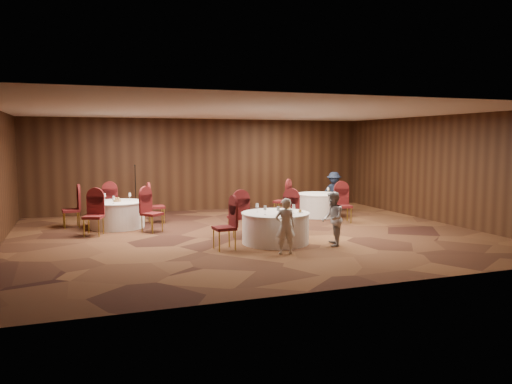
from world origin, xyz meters
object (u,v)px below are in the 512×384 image
object	(u,v)px
table_right	(319,205)
woman_a	(285,226)
table_main	(275,228)
man_c	(334,192)
woman_b	(333,219)
table_left	(117,214)
mic_stand	(136,202)

from	to	relation	value
table_right	woman_a	bearing A→B (deg)	-124.41
table_main	man_c	xyz separation A→B (m)	(3.85, 4.16, 0.31)
woman_a	man_c	distance (m)	6.69
table_main	woman_b	bearing A→B (deg)	-33.07
table_right	man_c	size ratio (longest dim) A/B	1.04
table_left	table_main	bearing A→B (deg)	-45.56
table_right	woman_a	size ratio (longest dim) A/B	1.16
mic_stand	woman_a	size ratio (longest dim) A/B	1.37
table_right	woman_b	xyz separation A→B (m)	(-1.77, -4.18, 0.26)
table_left	woman_b	bearing A→B (deg)	-42.85
woman_b	table_left	bearing A→B (deg)	-108.60
table_left	table_right	distance (m)	6.32
woman_a	man_c	bearing A→B (deg)	-117.96
man_c	woman_b	bearing A→B (deg)	-84.08
table_main	table_right	size ratio (longest dim) A/B	1.14
table_main	man_c	size ratio (longest dim) A/B	1.19
mic_stand	woman_a	world-z (taller)	mic_stand
table_right	man_c	xyz separation A→B (m)	(0.94, 0.72, 0.31)
table_left	woman_a	xyz separation A→B (m)	(3.18, -4.63, 0.24)
table_right	woman_b	world-z (taller)	woman_b
table_main	mic_stand	world-z (taller)	mic_stand
mic_stand	woman_b	distance (m)	7.13
table_main	woman_b	world-z (taller)	woman_b
table_main	table_right	world-z (taller)	same
woman_a	man_c	world-z (taller)	man_c
table_left	woman_a	world-z (taller)	woman_a
table_left	mic_stand	distance (m)	1.93
table_right	woman_b	bearing A→B (deg)	-112.94
table_right	mic_stand	distance (m)	5.90
woman_b	man_c	world-z (taller)	man_c
woman_a	man_c	size ratio (longest dim) A/B	0.89
woman_a	woman_b	size ratio (longest dim) A/B	0.96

